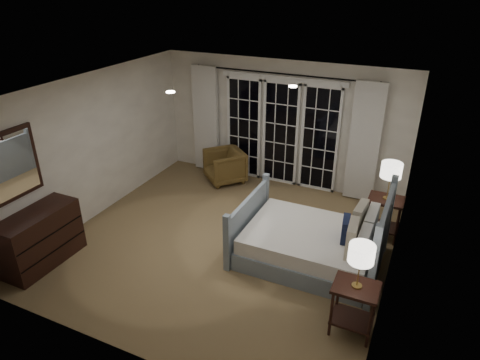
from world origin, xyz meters
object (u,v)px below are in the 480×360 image
at_px(lamp_right, 391,170).
at_px(armchair, 225,166).
at_px(nightstand_right, 384,212).
at_px(bed, 314,243).
at_px(lamp_left, 362,254).
at_px(nightstand_left, 354,302).
at_px(dresser, 40,238).

distance_m(lamp_right, armchair, 3.49).
distance_m(nightstand_right, armchair, 3.39).
bearing_deg(bed, lamp_left, -55.35).
xyz_separation_m(nightstand_right, lamp_right, (0.00, 0.00, 0.73)).
distance_m(nightstand_left, dresser, 4.51).
bearing_deg(nightstand_left, dresser, -173.04).
relative_size(bed, dresser, 1.72).
height_order(bed, armchair, bed).
bearing_deg(lamp_left, nightstand_left, 0.00).
xyz_separation_m(lamp_right, armchair, (-3.29, 0.80, -0.87)).
distance_m(nightstand_left, armchair, 4.51).
bearing_deg(nightstand_left, nightstand_right, 89.56).
distance_m(lamp_left, armchair, 4.58).
xyz_separation_m(bed, nightstand_left, (0.82, -1.19, 0.14)).
xyz_separation_m(bed, armchair, (-2.45, 1.91, 0.03)).
xyz_separation_m(nightstand_right, dresser, (-4.49, -2.85, -0.04)).
height_order(nightstand_left, armchair, nightstand_left).
bearing_deg(armchair, dresser, -66.22).
bearing_deg(dresser, nightstand_left, 6.96).
relative_size(lamp_left, armchair, 0.76).
xyz_separation_m(nightstand_left, lamp_left, (0.00, 0.00, 0.68)).
xyz_separation_m(lamp_left, lamp_right, (0.02, 2.30, 0.06)).
bearing_deg(armchair, bed, 4.06).
bearing_deg(lamp_right, bed, -126.95).
bearing_deg(armchair, lamp_left, -1.43).
bearing_deg(dresser, bed, 25.40).
distance_m(bed, armchair, 3.11).
relative_size(nightstand_right, lamp_left, 1.25).
height_order(nightstand_right, armchair, nightstand_right).
bearing_deg(nightstand_right, dresser, -147.61).
distance_m(lamp_left, lamp_right, 2.30).
relative_size(nightstand_left, nightstand_right, 0.97).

